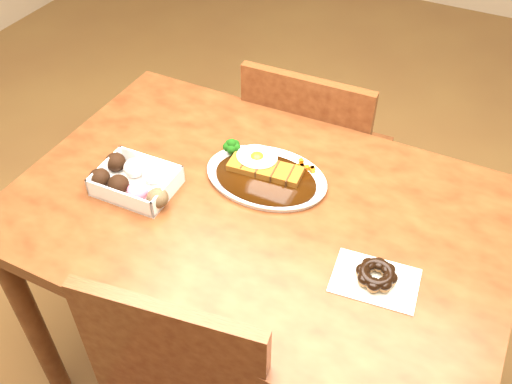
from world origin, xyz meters
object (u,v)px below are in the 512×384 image
at_px(pon_de_ring, 376,275).
at_px(table, 258,235).
at_px(katsu_curry_plate, 265,173).
at_px(donut_box, 134,180).
at_px(chair_far, 314,160).

bearing_deg(pon_de_ring, table, 165.00).
bearing_deg(katsu_curry_plate, donut_box, -146.51).
bearing_deg(donut_box, chair_far, 67.68).
bearing_deg(table, donut_box, -166.10).
height_order(table, donut_box, donut_box).
xyz_separation_m(chair_far, donut_box, (-0.25, -0.61, 0.30)).
xyz_separation_m(table, katsu_curry_plate, (-0.03, 0.10, 0.11)).
height_order(table, katsu_curry_plate, katsu_curry_plate).
relative_size(table, chair_far, 1.38).
bearing_deg(katsu_curry_plate, table, -72.10).
relative_size(chair_far, pon_de_ring, 4.48).
bearing_deg(pon_de_ring, chair_far, 121.27).
bearing_deg(chair_far, katsu_curry_plate, 90.97).
bearing_deg(chair_far, table, 94.00).
distance_m(chair_far, pon_de_ring, 0.78).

